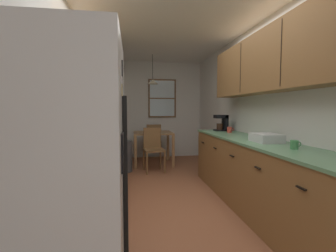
{
  "coord_description": "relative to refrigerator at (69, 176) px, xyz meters",
  "views": [
    {
      "loc": [
        -0.56,
        -2.8,
        1.29
      ],
      "look_at": [
        0.05,
        1.2,
        1.0
      ],
      "focal_mm": 25.57,
      "sensor_mm": 36.0,
      "label": 1
    }
  ],
  "objects": [
    {
      "name": "dining_chair_near",
      "position": [
        0.84,
        3.37,
        -0.37
      ],
      "size": [
        0.45,
        0.45,
        0.9
      ],
      "color": "brown",
      "rests_on": "ground"
    },
    {
      "name": "dining_table",
      "position": [
        0.89,
        3.99,
        -0.24
      ],
      "size": [
        0.89,
        0.84,
        0.75
      ],
      "color": "olive",
      "rests_on": "ground"
    },
    {
      "name": "storage_canister",
      "position": [
        -0.04,
        1.27,
        0.12
      ],
      "size": [
        0.13,
        0.13,
        0.17
      ],
      "color": "red",
      "rests_on": "counter_left"
    },
    {
      "name": "upper_cabinets_right",
      "position": [
        2.1,
        1.22,
        1.01
      ],
      "size": [
        0.33,
        2.83,
        0.75
      ],
      "color": "brown"
    },
    {
      "name": "counter_left",
      "position": [
        -0.04,
        1.98,
        -0.42
      ],
      "size": [
        0.64,
        1.96,
        0.9
      ],
      "color": "brown",
      "rests_on": "ground"
    },
    {
      "name": "dining_chair_far",
      "position": [
        0.95,
        4.62,
        -0.37
      ],
      "size": [
        0.42,
        0.42,
        0.9
      ],
      "color": "brown",
      "rests_on": "ground"
    },
    {
      "name": "mug_by_coffeemaker",
      "position": [
        2.02,
        2.22,
        0.08
      ],
      "size": [
        0.12,
        0.08,
        0.09
      ],
      "color": "#BF3F33",
      "rests_on": "counter_right"
    },
    {
      "name": "mug_spare",
      "position": [
        1.97,
        0.54,
        0.07
      ],
      "size": [
        0.11,
        0.08,
        0.09
      ],
      "color": "#3F7F4C",
      "rests_on": "counter_right"
    },
    {
      "name": "stove_range",
      "position": [
        -0.03,
        0.71,
        -0.4
      ],
      "size": [
        0.66,
        0.58,
        1.1
      ],
      "color": "silver",
      "rests_on": "ground"
    },
    {
      "name": "wall_left",
      "position": [
        -0.39,
        2.24,
        0.41
      ],
      "size": [
        0.1,
        9.0,
        2.55
      ],
      "primitive_type": "cube",
      "color": "silver",
      "rests_on": "ground"
    },
    {
      "name": "dish_rack",
      "position": [
        1.97,
        1.04,
        0.08
      ],
      "size": [
        0.28,
        0.34,
        0.1
      ],
      "primitive_type": "cube",
      "color": "silver",
      "rests_on": "counter_right"
    },
    {
      "name": "trash_bin",
      "position": [
        0.26,
        3.38,
        -0.55
      ],
      "size": [
        0.29,
        0.29,
        0.65
      ],
      "primitive_type": "cylinder",
      "color": "#3F3F42",
      "rests_on": "ground"
    },
    {
      "name": "ground_plane",
      "position": [
        0.96,
        2.24,
        -0.87
      ],
      "size": [
        12.0,
        12.0,
        0.0
      ],
      "primitive_type": "plane",
      "color": "#995B3D"
    },
    {
      "name": "microwave_over_range",
      "position": [
        -0.15,
        0.71,
        0.84
      ],
      "size": [
        0.39,
        0.62,
        0.33
      ],
      "color": "silver"
    },
    {
      "name": "refrigerator",
      "position": [
        0.0,
        0.0,
        0.0
      ],
      "size": [
        0.71,
        0.8,
        1.74
      ],
      "color": "silver",
      "rests_on": "ground"
    },
    {
      "name": "counter_right",
      "position": [
        1.96,
        1.27,
        -0.42
      ],
      "size": [
        0.64,
        3.15,
        0.9
      ],
      "color": "brown",
      "rests_on": "ground"
    },
    {
      "name": "ceiling_slab",
      "position": [
        0.96,
        2.24,
        1.72
      ],
      "size": [
        4.4,
        9.0,
        0.08
      ],
      "primitive_type": "cube",
      "color": "white"
    },
    {
      "name": "wall_right",
      "position": [
        2.31,
        2.24,
        0.41
      ],
      "size": [
        0.1,
        9.0,
        2.55
      ],
      "primitive_type": "cube",
      "color": "silver",
      "rests_on": "ground"
    },
    {
      "name": "coffee_maker",
      "position": [
        2.02,
        2.54,
        0.18
      ],
      "size": [
        0.22,
        0.18,
        0.29
      ],
      "color": "black",
      "rests_on": "counter_right"
    },
    {
      "name": "back_window",
      "position": [
        1.22,
        4.81,
        0.71
      ],
      "size": [
        0.74,
        0.05,
        1.02
      ],
      "color": "brown"
    },
    {
      "name": "pendant_light",
      "position": [
        0.89,
        3.99,
        1.05
      ],
      "size": [
        0.25,
        0.25,
        0.68
      ],
      "color": "black"
    },
    {
      "name": "dish_towel",
      "position": [
        0.32,
        0.85,
        -0.37
      ],
      "size": [
        0.02,
        0.16,
        0.24
      ],
      "primitive_type": "cube",
      "color": "white"
    },
    {
      "name": "upper_cabinets_left",
      "position": [
        -0.18,
        1.93,
        1.02
      ],
      "size": [
        0.33,
        2.04,
        0.65
      ],
      "color": "brown"
    },
    {
      "name": "wall_back",
      "position": [
        0.96,
        4.89,
        0.41
      ],
      "size": [
        4.4,
        0.1,
        2.55
      ],
      "primitive_type": "cube",
      "color": "silver",
      "rests_on": "ground"
    }
  ]
}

